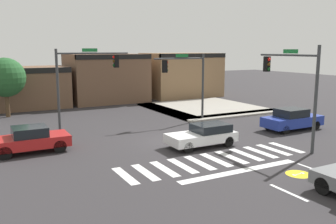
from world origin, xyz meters
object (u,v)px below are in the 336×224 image
at_px(car_blue, 292,119).
at_px(traffic_signal_northeast, 186,75).
at_px(roadside_tree, 5,78).
at_px(traffic_signal_southeast, 293,79).
at_px(car_white, 204,135).
at_px(car_red, 30,139).
at_px(traffic_signal_northwest, 85,73).

bearing_deg(car_blue, traffic_signal_northeast, -49.76).
height_order(car_blue, roadside_tree, roadside_tree).
xyz_separation_m(traffic_signal_southeast, car_white, (-4.48, 2.52, -3.35)).
xyz_separation_m(traffic_signal_northeast, traffic_signal_southeast, (1.56, -9.44, 0.28)).
bearing_deg(traffic_signal_southeast, roadside_tree, 37.14).
distance_m(car_white, roadside_tree, 18.70).
relative_size(traffic_signal_southeast, car_red, 1.43).
bearing_deg(traffic_signal_southeast, car_white, 60.63).
xyz_separation_m(traffic_signal_southeast, traffic_signal_northwest, (-9.40, 10.30, 0.04)).
distance_m(traffic_signal_northeast, traffic_signal_southeast, 9.57).
relative_size(traffic_signal_southeast, roadside_tree, 1.18).
bearing_deg(traffic_signal_northeast, car_blue, 130.24).
distance_m(traffic_signal_northwest, roadside_tree, 9.33).
distance_m(car_blue, roadside_tree, 23.38).
distance_m(traffic_signal_northeast, traffic_signal_northwest, 7.88).
bearing_deg(car_red, traffic_signal_northwest, 43.82).
bearing_deg(traffic_signal_northeast, roadside_tree, -35.94).
relative_size(traffic_signal_northeast, car_white, 1.29).
bearing_deg(traffic_signal_southeast, car_red, 66.22).
distance_m(traffic_signal_northwest, car_blue, 15.20).
xyz_separation_m(car_white, roadside_tree, (-9.47, 15.90, 2.70)).
bearing_deg(car_white, roadside_tree, -59.22).
bearing_deg(car_red, traffic_signal_southeast, -23.78).
xyz_separation_m(traffic_signal_northwest, car_red, (-4.40, -4.22, -3.33)).
bearing_deg(roadside_tree, car_red, -89.28).
bearing_deg(traffic_signal_northeast, traffic_signal_southeast, 99.41).
bearing_deg(traffic_signal_southeast, car_blue, -48.32).
xyz_separation_m(car_white, car_red, (-9.32, 3.56, 0.06)).
xyz_separation_m(traffic_signal_northeast, car_white, (-2.91, -6.92, -3.06)).
bearing_deg(roadside_tree, traffic_signal_northeast, -35.94).
relative_size(car_white, car_red, 1.00).
bearing_deg(traffic_signal_northwest, roadside_tree, 119.29).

